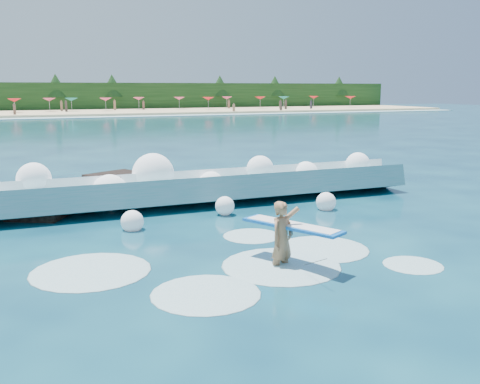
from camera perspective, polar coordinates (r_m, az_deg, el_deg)
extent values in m
plane|color=#082940|center=(13.04, -2.72, -7.24)|extent=(200.00, 200.00, 0.00)
cube|color=tan|center=(89.83, -20.18, 7.90)|extent=(140.00, 20.00, 0.40)
cube|color=silver|center=(78.86, -19.77, 7.46)|extent=(140.00, 5.00, 0.08)
cube|color=black|center=(99.75, -20.55, 9.45)|extent=(140.00, 4.00, 5.00)
cube|color=teal|center=(19.18, -5.07, -0.02)|extent=(16.81, 2.56, 1.40)
cube|color=white|center=(19.86, -5.79, 1.58)|extent=(16.81, 1.19, 0.65)
cube|color=black|center=(18.23, -20.76, -1.61)|extent=(2.06, 1.91, 0.92)
cube|color=black|center=(19.63, -13.04, 0.07)|extent=(2.29, 2.13, 1.28)
imported|color=#956845|center=(12.43, 4.52, -5.22)|extent=(0.80, 0.67, 1.86)
cube|color=blue|center=(12.52, 5.58, -3.60)|extent=(1.67, 2.53, 0.06)
cube|color=white|center=(12.51, 5.59, -3.53)|extent=(1.48, 2.30, 0.06)
cylinder|color=black|center=(11.57, 8.05, -7.40)|extent=(0.01, 0.91, 0.43)
sphere|color=white|center=(18.89, -21.12, 1.25)|extent=(1.12, 1.12, 1.12)
sphere|color=white|center=(18.41, -13.71, -0.07)|extent=(1.23, 1.23, 1.23)
sphere|color=white|center=(19.29, -9.24, 1.89)|extent=(1.50, 1.50, 1.50)
sphere|color=white|center=(19.20, -3.09, 0.82)|extent=(0.94, 0.94, 0.94)
sphere|color=white|center=(20.10, 2.16, 2.44)|extent=(1.03, 1.03, 1.03)
sphere|color=white|center=(21.24, 7.04, 1.88)|extent=(1.02, 1.02, 1.02)
sphere|color=white|center=(22.19, 12.46, 2.88)|extent=(0.99, 0.99, 0.99)
sphere|color=white|center=(15.97, -11.42, -3.11)|extent=(0.67, 0.67, 0.67)
sphere|color=white|center=(17.45, -1.63, -1.49)|extent=(0.63, 0.63, 0.63)
sphere|color=white|center=(18.46, 9.16, -1.07)|extent=(0.68, 0.68, 0.68)
ellipsoid|color=silver|center=(12.64, 4.41, -7.85)|extent=(2.81, 2.81, 0.14)
ellipsoid|color=silver|center=(11.00, -3.66, -10.80)|extent=(2.26, 2.26, 0.11)
ellipsoid|color=silver|center=(14.04, 8.73, -6.02)|extent=(2.43, 2.43, 0.12)
ellipsoid|color=silver|center=(12.71, -15.61, -8.14)|extent=(2.73, 2.73, 0.14)
ellipsoid|color=silver|center=(15.06, 1.28, -4.70)|extent=(1.63, 1.63, 0.08)
ellipsoid|color=silver|center=(13.29, 17.97, -7.42)|extent=(1.40, 1.40, 0.07)
cone|color=red|center=(89.22, -22.94, 9.01)|extent=(2.00, 2.00, 0.50)
cone|color=#DE4169|center=(91.54, -19.69, 9.26)|extent=(2.00, 2.00, 0.50)
cone|color=#12756F|center=(91.46, -17.55, 9.39)|extent=(2.00, 2.00, 0.50)
cone|color=#DE4169|center=(91.10, -14.15, 9.56)|extent=(2.00, 2.00, 0.50)
cone|color=#DE4169|center=(95.73, -10.76, 9.76)|extent=(2.00, 2.00, 0.50)
cone|color=#DE4169|center=(96.94, -6.50, 9.89)|extent=(2.00, 2.00, 0.50)
cone|color=red|center=(94.88, -3.41, 9.92)|extent=(2.00, 2.00, 0.50)
cone|color=#DE4169|center=(100.62, -1.42, 10.00)|extent=(2.00, 2.00, 0.50)
cone|color=red|center=(100.29, 2.17, 9.99)|extent=(2.00, 2.00, 0.50)
cone|color=#12756F|center=(102.42, 4.69, 9.98)|extent=(2.00, 2.00, 0.50)
cone|color=red|center=(108.64, 7.87, 9.98)|extent=(2.00, 2.00, 0.50)
cone|color=red|center=(107.89, 11.69, 9.85)|extent=(2.00, 2.00, 0.50)
cube|color=#8C664C|center=(108.28, 8.34, 9.34)|extent=(0.35, 0.22, 1.36)
cube|color=#262633|center=(104.55, 11.73, 9.21)|extent=(0.35, 0.22, 1.49)
cube|color=#3F332D|center=(97.65, -3.83, 9.27)|extent=(0.35, 0.22, 1.38)
cube|color=brown|center=(87.62, -17.89, 8.55)|extent=(0.35, 0.22, 1.36)
cube|color=brown|center=(81.04, -22.51, 7.93)|extent=(0.35, 0.22, 1.55)
cube|color=#8C664C|center=(81.44, -18.69, 8.16)|extent=(0.35, 0.22, 1.43)
cube|color=#262633|center=(83.07, -6.51, 8.70)|extent=(0.35, 0.22, 1.40)
cube|color=#3F332D|center=(89.12, -18.78, 8.61)|extent=(0.35, 0.22, 1.58)
cube|color=#262633|center=(82.30, -18.82, 8.46)|extent=(0.35, 0.22, 1.60)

